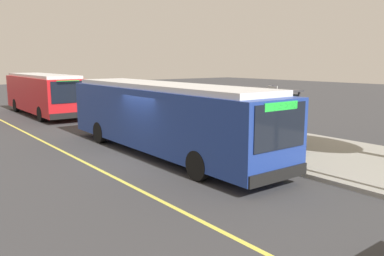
{
  "coord_description": "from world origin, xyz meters",
  "views": [
    {
      "loc": [
        13.24,
        -7.87,
        3.81
      ],
      "look_at": [
        1.68,
        1.07,
        1.35
      ],
      "focal_mm": 36.64,
      "sensor_mm": 36.0,
      "label": 1
    }
  ],
  "objects_px": {
    "transit_bus_second": "(43,93)",
    "route_sign_post": "(272,112)",
    "waiting_bench": "(269,133)",
    "pedestrian_commuter": "(299,130)",
    "transit_bus_main": "(163,116)"
  },
  "relations": [
    {
      "from": "transit_bus_second",
      "to": "route_sign_post",
      "type": "bearing_deg",
      "value": 7.75
    },
    {
      "from": "route_sign_post",
      "to": "pedestrian_commuter",
      "type": "relative_size",
      "value": 1.66
    },
    {
      "from": "pedestrian_commuter",
      "to": "transit_bus_second",
      "type": "bearing_deg",
      "value": -168.16
    },
    {
      "from": "transit_bus_main",
      "to": "transit_bus_second",
      "type": "height_order",
      "value": "same"
    },
    {
      "from": "transit_bus_second",
      "to": "pedestrian_commuter",
      "type": "bearing_deg",
      "value": 11.84
    },
    {
      "from": "transit_bus_main",
      "to": "pedestrian_commuter",
      "type": "bearing_deg",
      "value": 46.02
    },
    {
      "from": "transit_bus_second",
      "to": "waiting_bench",
      "type": "bearing_deg",
      "value": 15.39
    },
    {
      "from": "route_sign_post",
      "to": "transit_bus_second",
      "type": "bearing_deg",
      "value": -172.25
    },
    {
      "from": "transit_bus_main",
      "to": "transit_bus_second",
      "type": "xyz_separation_m",
      "value": [
        -15.54,
        -0.09,
        -0.0
      ]
    },
    {
      "from": "route_sign_post",
      "to": "pedestrian_commuter",
      "type": "xyz_separation_m",
      "value": [
        0.18,
        1.45,
        -0.84
      ]
    },
    {
      "from": "waiting_bench",
      "to": "transit_bus_second",
      "type": "bearing_deg",
      "value": -164.61
    },
    {
      "from": "transit_bus_main",
      "to": "pedestrian_commuter",
      "type": "xyz_separation_m",
      "value": [
        3.84,
        3.98,
        -0.5
      ]
    },
    {
      "from": "waiting_bench",
      "to": "pedestrian_commuter",
      "type": "height_order",
      "value": "pedestrian_commuter"
    },
    {
      "from": "waiting_bench",
      "to": "pedestrian_commuter",
      "type": "bearing_deg",
      "value": -17.39
    },
    {
      "from": "transit_bus_second",
      "to": "transit_bus_main",
      "type": "bearing_deg",
      "value": 0.32
    }
  ]
}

